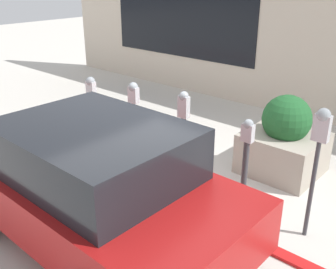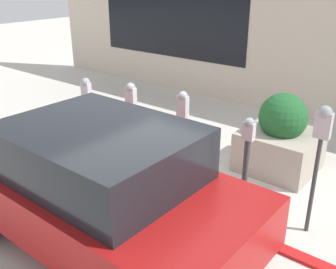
% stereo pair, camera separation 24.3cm
% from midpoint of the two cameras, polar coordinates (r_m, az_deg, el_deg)
% --- Properties ---
extents(ground_plane, '(40.00, 40.00, 0.00)m').
position_cam_midpoint_polar(ground_plane, '(5.72, -2.06, -8.71)').
color(ground_plane, beige).
extents(curb_strip, '(14.94, 0.16, 0.04)m').
position_cam_midpoint_polar(curb_strip, '(5.66, -2.60, -8.87)').
color(curb_strip, red).
rests_on(curb_strip, ground_plane).
extents(building_facade, '(14.94, 0.17, 3.54)m').
position_cam_midpoint_polar(building_facade, '(8.84, 17.61, 13.87)').
color(building_facade, beige).
rests_on(building_facade, ground_plane).
extents(parking_meter_nearest, '(0.18, 0.15, 1.63)m').
position_cam_midpoint_polar(parking_meter_nearest, '(4.68, 19.93, -0.67)').
color(parking_meter_nearest, '#38383D').
rests_on(parking_meter_nearest, ground_plane).
extents(parking_meter_second, '(0.15, 0.13, 1.28)m').
position_cam_midpoint_polar(parking_meter_second, '(5.16, 10.05, -2.67)').
color(parking_meter_second, '#38383D').
rests_on(parking_meter_second, ground_plane).
extents(parking_meter_middle, '(0.16, 0.14, 1.43)m').
position_cam_midpoint_polar(parking_meter_middle, '(5.65, 0.88, 1.42)').
color(parking_meter_middle, '#38383D').
rests_on(parking_meter_middle, ground_plane).
extents(parking_meter_fourth, '(0.17, 0.15, 1.41)m').
position_cam_midpoint_polar(parking_meter_fourth, '(6.14, -6.51, 4.28)').
color(parking_meter_fourth, '#38383D').
rests_on(parking_meter_fourth, ground_plane).
extents(parking_meter_farthest, '(0.18, 0.16, 1.32)m').
position_cam_midpoint_polar(parking_meter_farthest, '(6.89, -12.71, 5.36)').
color(parking_meter_farthest, '#38383D').
rests_on(parking_meter_farthest, ground_plane).
extents(planter_box, '(1.14, 1.10, 1.26)m').
position_cam_midpoint_polar(planter_box, '(6.42, 14.96, -0.68)').
color(planter_box, '#A39989').
rests_on(planter_box, ground_plane).
extents(parked_car_front, '(3.85, 1.82, 1.50)m').
position_cam_midpoint_polar(parked_car_front, '(4.48, -12.03, -7.04)').
color(parked_car_front, maroon).
rests_on(parked_car_front, ground_plane).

